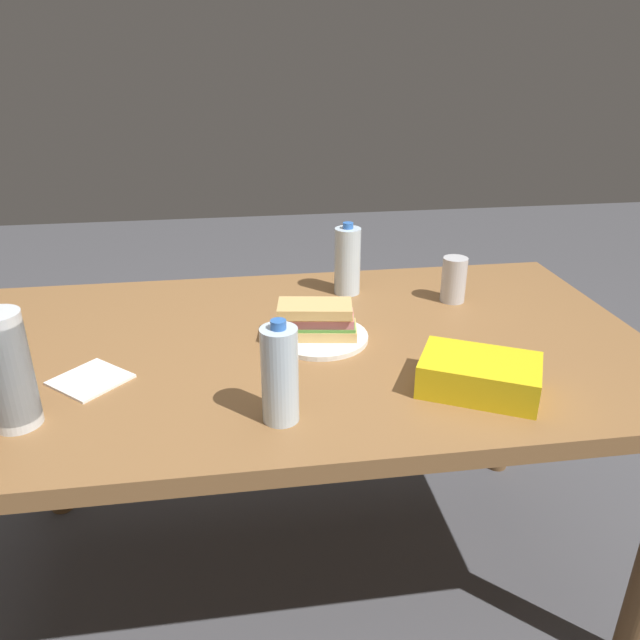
{
  "coord_description": "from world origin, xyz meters",
  "views": [
    {
      "loc": [
        0.14,
        1.27,
        1.37
      ],
      "look_at": [
        -0.05,
        -0.01,
        0.78
      ],
      "focal_mm": 34.13,
      "sensor_mm": 36.0,
      "label": 1
    }
  ],
  "objects_px": {
    "paper_plate": "(320,337)",
    "chip_bag": "(479,375)",
    "plastic_cup_stack": "(7,371)",
    "soda_can_silver": "(454,280)",
    "dining_table": "(300,374)",
    "water_bottle_spare": "(280,375)",
    "sandwich": "(318,319)",
    "water_bottle_tall": "(347,261)"
  },
  "relations": [
    {
      "from": "chip_bag",
      "to": "plastic_cup_stack",
      "type": "distance_m",
      "value": 0.88
    },
    {
      "from": "sandwich",
      "to": "chip_bag",
      "type": "height_order",
      "value": "sandwich"
    },
    {
      "from": "dining_table",
      "to": "sandwich",
      "type": "distance_m",
      "value": 0.15
    },
    {
      "from": "chip_bag",
      "to": "dining_table",
      "type": "bearing_deg",
      "value": 168.2
    },
    {
      "from": "dining_table",
      "to": "water_bottle_spare",
      "type": "bearing_deg",
      "value": 77.28
    },
    {
      "from": "paper_plate",
      "to": "water_bottle_spare",
      "type": "xyz_separation_m",
      "value": [
        0.12,
        0.32,
        0.09
      ]
    },
    {
      "from": "sandwich",
      "to": "soda_can_silver",
      "type": "relative_size",
      "value": 1.59
    },
    {
      "from": "paper_plate",
      "to": "chip_bag",
      "type": "relative_size",
      "value": 0.99
    },
    {
      "from": "paper_plate",
      "to": "water_bottle_tall",
      "type": "bearing_deg",
      "value": -112.48
    },
    {
      "from": "dining_table",
      "to": "plastic_cup_stack",
      "type": "bearing_deg",
      "value": 25.62
    },
    {
      "from": "water_bottle_tall",
      "to": "plastic_cup_stack",
      "type": "distance_m",
      "value": 0.9
    },
    {
      "from": "water_bottle_spare",
      "to": "soda_can_silver",
      "type": "relative_size",
      "value": 1.65
    },
    {
      "from": "paper_plate",
      "to": "soda_can_silver",
      "type": "xyz_separation_m",
      "value": [
        -0.39,
        -0.18,
        0.06
      ]
    },
    {
      "from": "water_bottle_tall",
      "to": "water_bottle_spare",
      "type": "bearing_deg",
      "value": 68.58
    },
    {
      "from": "paper_plate",
      "to": "sandwich",
      "type": "xyz_separation_m",
      "value": [
        0.0,
        0.0,
        0.05
      ]
    },
    {
      "from": "plastic_cup_stack",
      "to": "water_bottle_tall",
      "type": "bearing_deg",
      "value": -142.26
    },
    {
      "from": "chip_bag",
      "to": "water_bottle_spare",
      "type": "bearing_deg",
      "value": -145.78
    },
    {
      "from": "water_bottle_spare",
      "to": "paper_plate",
      "type": "bearing_deg",
      "value": -110.46
    },
    {
      "from": "plastic_cup_stack",
      "to": "water_bottle_spare",
      "type": "relative_size",
      "value": 1.1
    },
    {
      "from": "water_bottle_spare",
      "to": "soda_can_silver",
      "type": "xyz_separation_m",
      "value": [
        -0.51,
        -0.51,
        -0.03
      ]
    },
    {
      "from": "water_bottle_tall",
      "to": "paper_plate",
      "type": "bearing_deg",
      "value": 67.52
    },
    {
      "from": "dining_table",
      "to": "soda_can_silver",
      "type": "distance_m",
      "value": 0.5
    },
    {
      "from": "soda_can_silver",
      "to": "chip_bag",
      "type": "bearing_deg",
      "value": 76.6
    },
    {
      "from": "plastic_cup_stack",
      "to": "soda_can_silver",
      "type": "xyz_separation_m",
      "value": [
        -0.99,
        -0.45,
        -0.05
      ]
    },
    {
      "from": "sandwich",
      "to": "soda_can_silver",
      "type": "height_order",
      "value": "soda_can_silver"
    },
    {
      "from": "sandwich",
      "to": "paper_plate",
      "type": "bearing_deg",
      "value": -162.13
    },
    {
      "from": "sandwich",
      "to": "water_bottle_spare",
      "type": "relative_size",
      "value": 0.97
    },
    {
      "from": "dining_table",
      "to": "sandwich",
      "type": "height_order",
      "value": "sandwich"
    },
    {
      "from": "plastic_cup_stack",
      "to": "dining_table",
      "type": "bearing_deg",
      "value": -154.38
    },
    {
      "from": "dining_table",
      "to": "sandwich",
      "type": "xyz_separation_m",
      "value": [
        -0.04,
        -0.0,
        0.14
      ]
    },
    {
      "from": "water_bottle_spare",
      "to": "sandwich",
      "type": "bearing_deg",
      "value": -109.91
    },
    {
      "from": "water_bottle_tall",
      "to": "water_bottle_spare",
      "type": "distance_m",
      "value": 0.65
    },
    {
      "from": "paper_plate",
      "to": "chip_bag",
      "type": "height_order",
      "value": "chip_bag"
    },
    {
      "from": "dining_table",
      "to": "paper_plate",
      "type": "xyz_separation_m",
      "value": [
        -0.05,
        -0.01,
        0.09
      ]
    },
    {
      "from": "chip_bag",
      "to": "soda_can_silver",
      "type": "bearing_deg",
      "value": 104.39
    },
    {
      "from": "soda_can_silver",
      "to": "water_bottle_spare",
      "type": "bearing_deg",
      "value": 44.8
    },
    {
      "from": "sandwich",
      "to": "plastic_cup_stack",
      "type": "distance_m",
      "value": 0.65
    },
    {
      "from": "water_bottle_tall",
      "to": "chip_bag",
      "type": "bearing_deg",
      "value": 106.09
    },
    {
      "from": "water_bottle_tall",
      "to": "water_bottle_spare",
      "type": "relative_size",
      "value": 1.0
    },
    {
      "from": "chip_bag",
      "to": "sandwich",
      "type": "bearing_deg",
      "value": 163.66
    },
    {
      "from": "paper_plate",
      "to": "plastic_cup_stack",
      "type": "distance_m",
      "value": 0.66
    },
    {
      "from": "sandwich",
      "to": "water_bottle_spare",
      "type": "distance_m",
      "value": 0.34
    }
  ]
}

